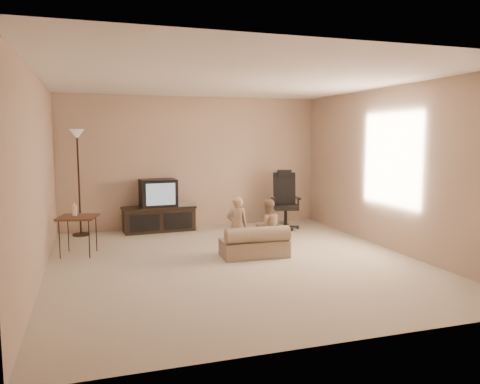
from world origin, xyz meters
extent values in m
plane|color=beige|center=(0.00, 0.00, 0.00)|extent=(5.50, 5.50, 0.00)
plane|color=white|center=(0.00, 0.00, 2.50)|extent=(5.50, 5.50, 0.00)
plane|color=tan|center=(0.00, 2.75, 1.25)|extent=(5.00, 0.00, 5.00)
plane|color=tan|center=(0.00, -2.75, 1.25)|extent=(5.00, 0.00, 5.00)
plane|color=tan|center=(-2.50, 0.00, 1.25)|extent=(0.00, 5.50, 5.50)
plane|color=tan|center=(2.50, 0.00, 1.25)|extent=(0.00, 5.50, 5.50)
cube|color=black|center=(-0.71, 2.49, 0.21)|extent=(1.31, 0.54, 0.41)
cube|color=black|center=(-0.71, 2.49, 0.44)|extent=(1.35, 0.58, 0.04)
cube|color=black|center=(-1.00, 2.24, 0.21)|extent=(0.53, 0.05, 0.31)
cube|color=black|center=(-0.40, 2.28, 0.21)|extent=(0.53, 0.05, 0.31)
cube|color=black|center=(-0.71, 2.51, 0.71)|extent=(0.67, 0.50, 0.50)
cube|color=white|center=(-0.70, 2.27, 0.71)|extent=(0.53, 0.04, 0.39)
cube|color=silver|center=(-0.21, 2.48, 0.49)|extent=(0.38, 0.28, 0.06)
cylinder|color=black|center=(1.59, 1.93, 0.22)|extent=(0.06, 0.06, 0.35)
cube|color=black|center=(1.59, 1.93, 0.42)|extent=(0.54, 0.54, 0.08)
cube|color=black|center=(1.64, 2.14, 0.75)|extent=(0.45, 0.26, 0.62)
cube|color=black|center=(1.64, 2.14, 1.04)|extent=(0.28, 0.15, 0.14)
cube|color=black|center=(1.36, 1.99, 0.59)|extent=(0.12, 0.25, 0.04)
cube|color=black|center=(1.82, 1.87, 0.59)|extent=(0.12, 0.25, 0.04)
cube|color=brown|center=(-2.09, 1.08, 0.56)|extent=(0.63, 0.63, 0.03)
cylinder|color=black|center=(-2.35, 0.93, 0.28)|extent=(0.01, 0.01, 0.57)
cylinder|color=black|center=(-1.94, 0.83, 0.28)|extent=(0.01, 0.01, 0.57)
cylinder|color=black|center=(-2.25, 1.34, 0.28)|extent=(0.01, 0.01, 0.57)
cylinder|color=black|center=(-1.84, 1.24, 0.28)|extent=(0.01, 0.01, 0.57)
cylinder|color=beige|center=(-2.13, 1.14, 0.65)|extent=(0.07, 0.07, 0.15)
cone|color=beige|center=(-2.13, 1.14, 0.75)|extent=(0.06, 0.06, 0.05)
cylinder|color=black|center=(-2.09, 2.52, 0.02)|extent=(0.29, 0.29, 0.03)
cylinder|color=black|center=(-2.09, 2.52, 0.89)|extent=(0.03, 0.03, 1.77)
cone|color=beige|center=(-2.09, 2.52, 1.79)|extent=(0.25, 0.25, 0.17)
cube|color=gray|center=(0.35, 0.21, 0.12)|extent=(0.97, 0.55, 0.25)
cylinder|color=gray|center=(0.34, 0.05, 0.35)|extent=(0.94, 0.26, 0.23)
imported|color=tan|center=(0.15, 0.42, 0.43)|extent=(0.34, 0.27, 0.86)
imported|color=tan|center=(0.59, 0.27, 0.41)|extent=(0.42, 0.25, 0.82)
camera|label=1|loc=(-1.89, -6.09, 1.74)|focal=35.00mm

